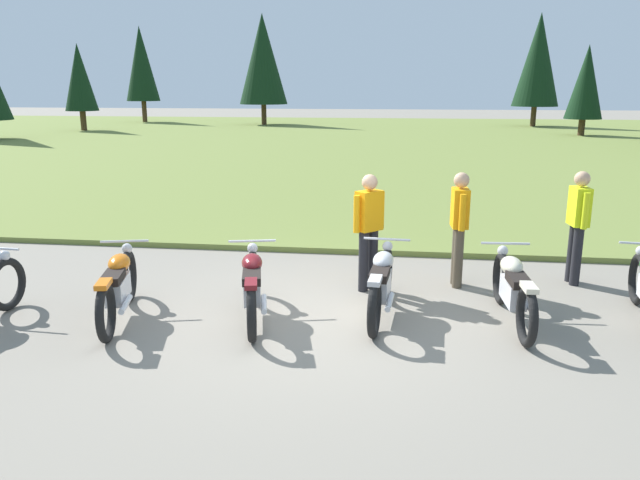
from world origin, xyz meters
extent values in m
plane|color=gray|center=(0.00, 0.00, 0.00)|extent=(140.00, 140.00, 0.00)
cube|color=olive|center=(0.00, 25.18, 0.05)|extent=(80.00, 44.00, 0.10)
cylinder|color=#47331E|center=(-18.87, 29.75, 0.65)|extent=(0.36, 0.36, 1.31)
cone|color=black|center=(-18.87, 29.75, 3.33)|extent=(2.01, 2.01, 4.05)
cylinder|color=#47331E|center=(-18.82, 39.04, 0.84)|extent=(0.36, 0.36, 1.69)
cone|color=black|center=(-18.82, 39.04, 4.43)|extent=(2.51, 2.51, 5.49)
cylinder|color=#47331E|center=(9.84, 37.70, 0.73)|extent=(0.36, 0.36, 1.45)
cone|color=black|center=(9.84, 37.70, 4.51)|extent=(3.09, 3.09, 6.12)
cylinder|color=#47331E|center=(10.96, 29.77, 0.51)|extent=(0.36, 0.36, 1.02)
cone|color=black|center=(10.96, 29.77, 3.03)|extent=(2.03, 2.03, 4.03)
cylinder|color=#47331E|center=(-9.00, 37.15, 0.77)|extent=(0.36, 0.36, 1.54)
cone|color=black|center=(-9.00, 37.15, 4.64)|extent=(3.41, 3.41, 6.19)
torus|color=black|center=(-4.01, -0.11, 0.35)|extent=(0.14, 0.70, 0.70)
sphere|color=silver|center=(-4.01, -0.09, 0.73)|extent=(0.14, 0.14, 0.14)
torus|color=black|center=(-2.60, 0.44, 0.35)|extent=(0.27, 0.70, 0.70)
torus|color=black|center=(-2.26, -0.92, 0.35)|extent=(0.27, 0.70, 0.70)
cube|color=silver|center=(-2.43, -0.24, 0.40)|extent=(0.35, 0.67, 0.28)
ellipsoid|color=orange|center=(-2.47, -0.06, 0.68)|extent=(0.37, 0.53, 0.22)
cube|color=black|center=(-2.37, -0.45, 0.62)|extent=(0.33, 0.52, 0.10)
cube|color=orange|center=(-2.26, -0.92, 0.69)|extent=(0.21, 0.34, 0.06)
cylinder|color=silver|center=(-2.57, 0.35, 0.86)|extent=(0.61, 0.18, 0.03)
sphere|color=silver|center=(-2.60, 0.46, 0.73)|extent=(0.14, 0.14, 0.14)
cylinder|color=silver|center=(-2.22, -0.49, 0.30)|extent=(0.20, 0.55, 0.07)
torus|color=black|center=(-0.93, 0.68, 0.35)|extent=(0.25, 0.70, 0.70)
torus|color=black|center=(-0.61, -0.68, 0.35)|extent=(0.25, 0.70, 0.70)
cube|color=silver|center=(-0.77, 0.00, 0.40)|extent=(0.34, 0.67, 0.28)
ellipsoid|color=maroon|center=(-0.81, 0.18, 0.68)|extent=(0.36, 0.53, 0.22)
cube|color=black|center=(-0.72, -0.21, 0.62)|extent=(0.32, 0.52, 0.10)
cube|color=maroon|center=(-0.61, -0.68, 0.69)|extent=(0.21, 0.34, 0.06)
cylinder|color=silver|center=(-0.90, 0.59, 0.86)|extent=(0.61, 0.17, 0.03)
sphere|color=silver|center=(-0.93, 0.70, 0.73)|extent=(0.14, 0.14, 0.14)
cylinder|color=silver|center=(-0.57, -0.26, 0.30)|extent=(0.19, 0.55, 0.07)
torus|color=black|center=(0.87, 1.02, 0.35)|extent=(0.15, 0.71, 0.70)
torus|color=black|center=(0.77, -0.37, 0.35)|extent=(0.15, 0.71, 0.70)
cube|color=silver|center=(0.82, 0.32, 0.40)|extent=(0.25, 0.65, 0.28)
ellipsoid|color=#B7B7BC|center=(0.83, 0.50, 0.68)|extent=(0.29, 0.50, 0.22)
cube|color=black|center=(0.80, 0.11, 0.62)|extent=(0.25, 0.49, 0.10)
cube|color=#B7B7BC|center=(0.77, -0.37, 0.69)|extent=(0.16, 0.33, 0.06)
cylinder|color=silver|center=(0.86, 0.92, 0.86)|extent=(0.62, 0.08, 0.03)
sphere|color=silver|center=(0.87, 1.04, 0.73)|extent=(0.14, 0.14, 0.14)
cylinder|color=silver|center=(0.94, 0.02, 0.30)|extent=(0.11, 0.55, 0.07)
torus|color=black|center=(2.39, 1.00, 0.35)|extent=(0.14, 0.70, 0.70)
torus|color=black|center=(2.47, -0.40, 0.35)|extent=(0.14, 0.70, 0.70)
cube|color=silver|center=(2.43, 0.30, 0.40)|extent=(0.24, 0.65, 0.28)
ellipsoid|color=beige|center=(2.42, 0.48, 0.68)|extent=(0.29, 0.49, 0.22)
cube|color=black|center=(2.44, 0.08, 0.62)|extent=(0.25, 0.49, 0.10)
cube|color=beige|center=(2.47, -0.40, 0.69)|extent=(0.16, 0.33, 0.06)
cylinder|color=silver|center=(2.40, 0.90, 0.86)|extent=(0.62, 0.07, 0.03)
sphere|color=silver|center=(2.39, 1.02, 0.73)|extent=(0.14, 0.14, 0.14)
cylinder|color=silver|center=(2.59, 0.01, 0.30)|extent=(0.10, 0.55, 0.07)
torus|color=black|center=(4.20, 1.22, 0.35)|extent=(0.17, 0.71, 0.70)
cylinder|color=black|center=(0.53, 1.27, 0.44)|extent=(0.14, 0.14, 0.88)
cylinder|color=black|center=(0.66, 1.40, 0.44)|extent=(0.14, 0.14, 0.88)
cube|color=orange|center=(0.59, 1.33, 1.16)|extent=(0.41, 0.41, 0.56)
sphere|color=tan|center=(0.59, 1.33, 1.56)|extent=(0.22, 0.22, 0.22)
cylinder|color=orange|center=(0.43, 1.17, 1.14)|extent=(0.09, 0.09, 0.52)
cylinder|color=orange|center=(0.75, 1.50, 1.14)|extent=(0.09, 0.09, 0.52)
cylinder|color=black|center=(3.58, 2.14, 0.44)|extent=(0.14, 0.14, 0.88)
cylinder|color=black|center=(3.60, 1.96, 0.44)|extent=(0.14, 0.14, 0.88)
cube|color=#D8EA19|center=(3.59, 2.05, 1.16)|extent=(0.26, 0.38, 0.56)
sphere|color=tan|center=(3.59, 2.05, 1.56)|extent=(0.22, 0.22, 0.22)
cylinder|color=#D8EA19|center=(3.57, 2.28, 1.14)|extent=(0.09, 0.09, 0.52)
cylinder|color=#D8EA19|center=(3.61, 1.82, 1.14)|extent=(0.09, 0.09, 0.52)
cylinder|color=#4C4233|center=(1.86, 1.79, 0.44)|extent=(0.14, 0.14, 0.88)
cylinder|color=#4C4233|center=(1.87, 1.61, 0.44)|extent=(0.14, 0.14, 0.88)
cube|color=orange|center=(1.87, 1.70, 1.16)|extent=(0.24, 0.37, 0.56)
sphere|color=tan|center=(1.87, 1.70, 1.56)|extent=(0.22, 0.22, 0.22)
cylinder|color=orange|center=(1.85, 1.93, 1.14)|extent=(0.09, 0.09, 0.52)
cylinder|color=orange|center=(1.88, 1.47, 1.14)|extent=(0.09, 0.09, 0.52)
camera|label=1|loc=(1.04, -7.12, 2.86)|focal=34.63mm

